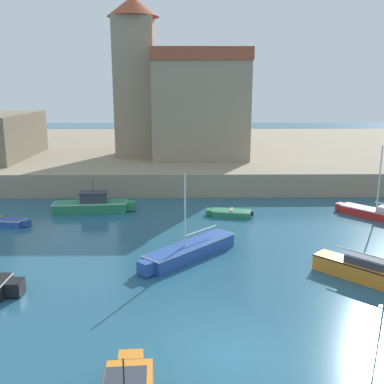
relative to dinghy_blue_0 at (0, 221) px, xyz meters
name	(u,v)px	position (x,y,z in m)	size (l,w,h in m)	color
ground_plane	(229,354)	(14.25, -15.36, -0.27)	(200.00, 200.00, 0.00)	#235670
quay_seawall	(198,152)	(14.25, 27.40, 0.74)	(120.00, 40.00, 2.02)	gray
dinghy_blue_0	(0,221)	(0.00, 0.00, 0.00)	(4.05, 1.60, 0.56)	#284C9E
motorboat_green_2	(93,204)	(5.65, 3.38, 0.28)	(6.21, 2.00, 2.42)	#237A4C
sailboat_red_3	(381,214)	(26.67, 0.94, 0.14)	(5.03, 5.52, 5.33)	red
sailboat_blue_4	(189,250)	(12.90, -6.16, 0.18)	(5.40, 5.58, 4.85)	#284C9E
sailboat_orange_5	(379,275)	(21.96, -9.76, 0.24)	(5.42, 5.60, 5.55)	orange
dinghy_green_6	(230,213)	(15.98, 1.94, -0.01)	(3.46, 1.65, 0.54)	#237A4C
church	(190,98)	(13.17, 20.41, 7.68)	(14.25, 14.87, 16.01)	gray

